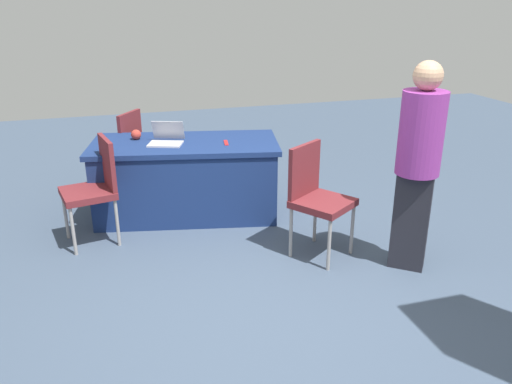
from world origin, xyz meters
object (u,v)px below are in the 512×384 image
at_px(person_attendee_standing, 418,158).
at_px(laptop_silver, 166,140).
at_px(chair_near_front, 95,184).
at_px(table_foreground, 186,178).
at_px(chair_tucked_left, 316,193).
at_px(scissors_red, 226,143).
at_px(yarn_ball, 136,135).
at_px(chair_aisle, 122,148).

distance_m(person_attendee_standing, laptop_silver, 2.39).
relative_size(chair_near_front, laptop_silver, 2.40).
xyz_separation_m(table_foreground, laptop_silver, (0.18, 0.01, 0.42)).
relative_size(table_foreground, chair_near_front, 2.06).
bearing_deg(chair_tucked_left, laptop_silver, -81.44).
relative_size(table_foreground, person_attendee_standing, 1.17).
bearing_deg(table_foreground, chair_tucked_left, 127.77).
relative_size(table_foreground, scissors_red, 10.97).
xyz_separation_m(chair_tucked_left, laptop_silver, (1.10, -1.18, 0.25)).
xyz_separation_m(chair_tucked_left, yarn_ball, (1.37, -1.42, 0.26)).
bearing_deg(table_foreground, laptop_silver, 2.01).
xyz_separation_m(chair_near_front, laptop_silver, (-0.70, -0.39, 0.25)).
xyz_separation_m(chair_near_front, yarn_ball, (-0.43, -0.63, 0.26)).
height_order(table_foreground, scissors_red, scissors_red).
bearing_deg(scissors_red, yarn_ball, -105.62).
height_order(chair_tucked_left, yarn_ball, chair_tucked_left).
relative_size(chair_aisle, laptop_silver, 2.36).
bearing_deg(laptop_silver, chair_near_front, 49.87).
xyz_separation_m(chair_near_front, scissors_red, (-1.26, -0.24, 0.22)).
xyz_separation_m(table_foreground, person_attendee_standing, (-1.57, 1.62, 0.55)).
distance_m(chair_near_front, chair_tucked_left, 1.96).
bearing_deg(table_foreground, scissors_red, 157.93).
distance_m(chair_aisle, scissors_red, 1.38).
distance_m(table_foreground, scissors_red, 0.57).
relative_size(chair_aisle, scissors_red, 5.25).
distance_m(chair_near_front, scissors_red, 1.30).
height_order(table_foreground, chair_aisle, chair_aisle).
height_order(chair_near_front, chair_aisle, chair_near_front).
bearing_deg(chair_aisle, table_foreground, -108.29).
bearing_deg(scissors_red, chair_near_front, -69.85).
height_order(yarn_ball, scissors_red, yarn_ball).
xyz_separation_m(chair_tucked_left, chair_aisle, (1.51, -1.97, -0.02)).
xyz_separation_m(chair_near_front, chair_tucked_left, (-1.79, 0.79, 0.01)).
relative_size(chair_tucked_left, yarn_ball, 9.56).
bearing_deg(laptop_silver, chair_tucked_left, 153.54).
bearing_deg(laptop_silver, yarn_ball, -20.77).
bearing_deg(chair_aisle, chair_tucked_left, -107.67).
height_order(table_foreground, person_attendee_standing, person_attendee_standing).
height_order(chair_near_front, laptop_silver, laptop_silver).
height_order(chair_tucked_left, scissors_red, chair_tucked_left).
relative_size(chair_tucked_left, scissors_red, 5.36).
relative_size(chair_aisle, person_attendee_standing, 0.56).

